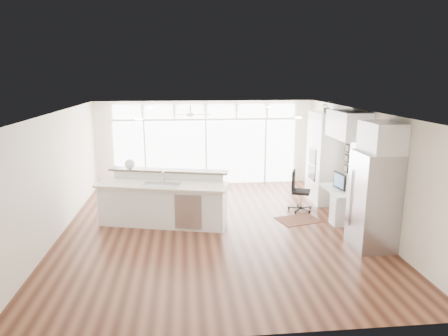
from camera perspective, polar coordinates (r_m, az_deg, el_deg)
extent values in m
cube|color=#401F13|center=(9.44, -1.15, -8.62)|extent=(7.00, 8.00, 0.02)
cube|color=white|center=(8.81, -1.24, 7.99)|extent=(7.00, 8.00, 0.02)
cube|color=white|center=(12.94, -2.61, 3.60)|extent=(7.00, 0.04, 2.70)
cube|color=white|center=(5.25, 2.37, -10.90)|extent=(7.00, 0.04, 2.70)
cube|color=white|center=(9.43, -22.91, -1.03)|extent=(0.04, 8.00, 2.70)
cube|color=white|center=(9.93, 19.38, -0.06)|extent=(0.04, 8.00, 2.70)
cube|color=white|center=(12.93, -2.59, 2.24)|extent=(5.80, 0.06, 2.08)
cube|color=white|center=(12.75, -2.65, 8.12)|extent=(5.90, 0.06, 0.40)
cube|color=white|center=(10.14, 18.55, 1.42)|extent=(0.04, 0.85, 0.85)
cube|color=silver|center=(11.59, -4.83, 8.09)|extent=(1.16, 1.16, 0.32)
cube|color=white|center=(9.01, -1.34, 7.98)|extent=(3.40, 3.00, 0.02)
cube|color=white|center=(11.45, 14.09, 1.45)|extent=(0.64, 1.20, 2.50)
cube|color=white|center=(10.30, 16.40, -4.99)|extent=(0.72, 1.30, 0.76)
cube|color=white|center=(9.90, 17.35, 5.94)|extent=(0.64, 1.30, 0.64)
cube|color=#A8A7AC|center=(8.68, 20.58, -4.39)|extent=(0.76, 0.90, 2.00)
cube|color=white|center=(8.43, 21.66, 4.10)|extent=(0.64, 0.90, 0.60)
cube|color=black|center=(10.72, 17.16, 1.31)|extent=(0.06, 0.22, 0.80)
cube|color=white|center=(9.59, -8.67, -4.46)|extent=(3.28, 1.89, 1.23)
cube|color=#351911|center=(10.09, 10.56, -7.28)|extent=(1.14, 0.95, 0.01)
cube|color=black|center=(10.61, 10.96, -3.30)|extent=(0.70, 0.68, 1.06)
sphere|color=white|center=(10.08, -13.32, 0.54)|extent=(0.33, 0.33, 0.25)
cube|color=black|center=(10.10, 16.20, -1.76)|extent=(0.16, 0.54, 0.45)
cube|color=silver|center=(10.10, 15.22, -2.97)|extent=(0.15, 0.32, 0.02)
imported|color=#33632A|center=(11.26, 14.47, 8.29)|extent=(0.30, 0.33, 0.24)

